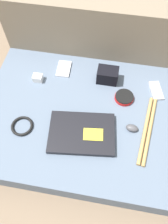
% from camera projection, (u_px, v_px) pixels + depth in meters
% --- Properties ---
extents(ground_plane, '(8.00, 8.00, 0.00)m').
position_uv_depth(ground_plane, '(84.00, 128.00, 1.22)').
color(ground_plane, '#7A6651').
extents(couch_seat, '(1.03, 0.75, 0.16)m').
position_uv_depth(couch_seat, '(84.00, 121.00, 1.15)').
color(couch_seat, slate).
rests_on(couch_seat, ground_plane).
extents(couch_backrest, '(1.03, 0.20, 0.46)m').
position_uv_depth(couch_backrest, '(98.00, 37.00, 1.25)').
color(couch_backrest, '#7F705B').
rests_on(couch_backrest, ground_plane).
extents(laptop, '(0.33, 0.25, 0.03)m').
position_uv_depth(laptop, '(82.00, 133.00, 1.02)').
color(laptop, black).
rests_on(laptop, couch_seat).
extents(computer_mouse, '(0.06, 0.04, 0.03)m').
position_uv_depth(computer_mouse, '(132.00, 128.00, 1.03)').
color(computer_mouse, '#4C4C51').
rests_on(computer_mouse, couch_seat).
extents(speaker_puck, '(0.10, 0.10, 0.02)m').
position_uv_depth(speaker_puck, '(124.00, 97.00, 1.12)').
color(speaker_puck, red).
rests_on(speaker_puck, couch_seat).
extents(phone_silver, '(0.08, 0.13, 0.01)m').
position_uv_depth(phone_silver, '(156.00, 91.00, 1.15)').
color(phone_silver, '#B7B7BC').
rests_on(phone_silver, couch_seat).
extents(phone_black, '(0.08, 0.12, 0.01)m').
position_uv_depth(phone_black, '(64.00, 69.00, 1.22)').
color(phone_black, silver).
rests_on(phone_black, couch_seat).
extents(camera_pouch, '(0.11, 0.08, 0.08)m').
position_uv_depth(camera_pouch, '(107.00, 75.00, 1.16)').
color(camera_pouch, black).
rests_on(camera_pouch, couch_seat).
extents(charger_brick, '(0.05, 0.04, 0.04)m').
position_uv_depth(charger_brick, '(38.00, 78.00, 1.18)').
color(charger_brick, silver).
rests_on(charger_brick, couch_seat).
extents(cable_coil, '(0.11, 0.11, 0.01)m').
position_uv_depth(cable_coil, '(22.00, 126.00, 1.04)').
color(cable_coil, black).
rests_on(cable_coil, couch_seat).
extents(drumstick_pair, '(0.09, 0.37, 0.02)m').
position_uv_depth(drumstick_pair, '(148.00, 130.00, 1.03)').
color(drumstick_pair, tan).
rests_on(drumstick_pair, couch_seat).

